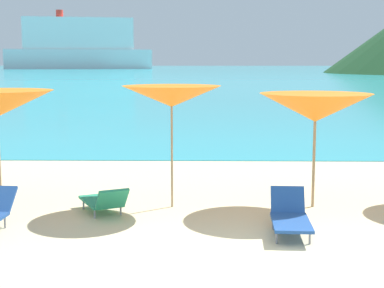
% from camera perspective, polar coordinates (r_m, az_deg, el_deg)
% --- Properties ---
extents(ground_plane, '(50.00, 100.00, 0.30)m').
position_cam_1_polar(ground_plane, '(17.80, 3.78, -1.55)').
color(ground_plane, beige).
extents(ocean_water, '(650.00, 440.00, 0.02)m').
position_cam_1_polar(ocean_water, '(236.39, 1.29, 7.40)').
color(ocean_water, '#2DADBC').
rests_on(ocean_water, ground_plane).
extents(umbrella_3, '(2.03, 2.03, 2.38)m').
position_cam_1_polar(umbrella_3, '(11.10, -2.03, 4.71)').
color(umbrella_3, '#9E7F59').
rests_on(umbrella_3, ground_plane).
extents(umbrella_4, '(2.30, 2.30, 2.23)m').
position_cam_1_polar(umbrella_4, '(11.38, 12.09, 3.52)').
color(umbrella_4, '#9E7F59').
rests_on(umbrella_4, ground_plane).
extents(lounge_chair_1, '(0.66, 1.40, 0.69)m').
position_cam_1_polar(lounge_chair_1, '(9.75, 9.65, -7.01)').
color(lounge_chair_1, '#1E478C').
rests_on(lounge_chair_1, ground_plane).
extents(lounge_chair_2, '(1.14, 1.51, 0.60)m').
position_cam_1_polar(lounge_chair_2, '(10.96, -8.67, -5.56)').
color(lounge_chair_2, '#268C66').
rests_on(lounge_chair_2, ground_plane).
extents(cruise_ship, '(61.15, 20.24, 24.30)m').
position_cam_1_polar(cruise_ship, '(250.87, -11.09, 9.45)').
color(cruise_ship, white).
rests_on(cruise_ship, ocean_water).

